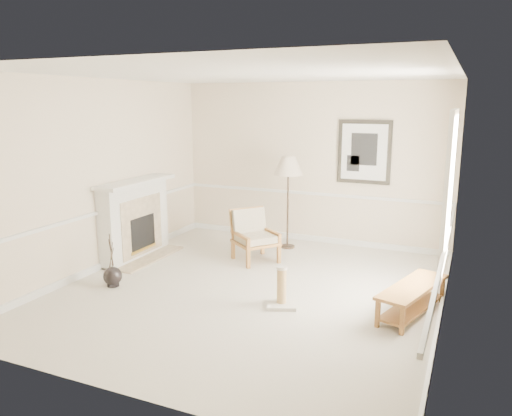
# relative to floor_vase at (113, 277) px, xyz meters

# --- Properties ---
(ground) EXTENTS (5.50, 5.50, 0.00)m
(ground) POSITION_rel_floor_vase_xyz_m (1.83, 0.65, -0.14)
(ground) COLOR silver
(ground) RESTS_ON ground
(room) EXTENTS (5.04, 5.54, 2.92)m
(room) POSITION_rel_floor_vase_xyz_m (1.96, 0.72, 1.72)
(room) COLOR beige
(room) RESTS_ON ground
(fireplace) EXTENTS (0.64, 1.64, 1.31)m
(fireplace) POSITION_rel_floor_vase_xyz_m (-0.52, 1.25, 0.50)
(fireplace) COLOR white
(fireplace) RESTS_ON ground
(floor_vase) EXTENTS (0.26, 0.26, 0.77)m
(floor_vase) POSITION_rel_floor_vase_xyz_m (0.00, 0.00, 0.00)
(floor_vase) COLOR black
(floor_vase) RESTS_ON ground
(armchair) EXTENTS (0.92, 0.91, 0.84)m
(armchair) POSITION_rel_floor_vase_xyz_m (1.31, 1.92, 0.31)
(armchair) COLOR brown
(armchair) RESTS_ON ground
(floor_lamp) EXTENTS (0.51, 0.51, 1.63)m
(floor_lamp) POSITION_rel_floor_vase_xyz_m (1.59, 2.79, 1.28)
(floor_lamp) COLOR black
(floor_lamp) RESTS_ON ground
(bench) EXTENTS (0.76, 1.37, 0.37)m
(bench) POSITION_rel_floor_vase_xyz_m (3.98, 0.71, 0.11)
(bench) COLOR brown
(bench) RESTS_ON ground
(scratching_post) EXTENTS (0.48, 0.48, 0.53)m
(scratching_post) POSITION_rel_floor_vase_xyz_m (2.43, 0.31, 0.03)
(scratching_post) COLOR silver
(scratching_post) RESTS_ON ground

